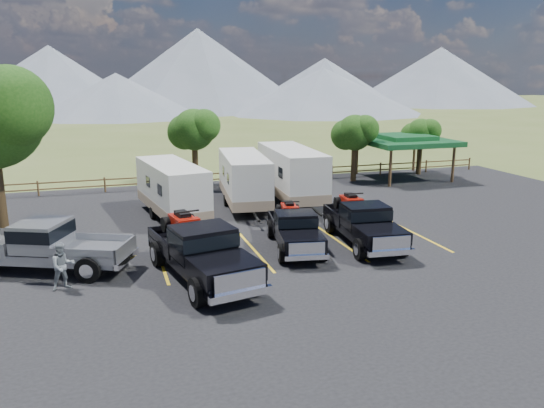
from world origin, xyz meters
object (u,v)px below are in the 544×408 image
object	(u,v)px
rig_center	(295,228)
person_a	(214,253)
trailer_left	(172,190)
pavilion	(404,141)
trailer_center	(244,180)
rig_right	(363,222)
trailer_right	(291,174)
person_b	(63,266)
pickup_silver	(47,245)
rig_left	(201,250)

from	to	relation	value
rig_center	person_a	bearing A→B (deg)	-142.02
trailer_left	person_a	xyz separation A→B (m)	(0.42, -8.81, -0.66)
pavilion	trailer_left	xyz separation A→B (m)	(-17.64, -6.35, -1.23)
rig_center	trailer_center	bearing A→B (deg)	101.09
trailer_center	rig_right	bearing A→B (deg)	-62.03
trailer_right	person_b	size ratio (longest dim) A/B	5.37
rig_center	person_a	xyz separation A→B (m)	(-4.00, -2.12, -0.03)
person_a	rig_center	bearing A→B (deg)	162.94
person_a	pavilion	bearing A→B (deg)	176.37
trailer_left	trailer_center	world-z (taller)	trailer_center
trailer_center	person_a	world-z (taller)	trailer_center
rig_right	person_b	size ratio (longest dim) A/B	3.69
person_a	rig_right	bearing A→B (deg)	149.33
pavilion	pickup_silver	distance (m)	26.57
trailer_center	person_b	size ratio (longest dim) A/B	5.04
person_a	person_b	world-z (taller)	person_a
rig_left	trailer_left	distance (m)	9.03
rig_right	trailer_left	size ratio (longest dim) A/B	0.75
pickup_silver	person_a	world-z (taller)	pickup_silver
rig_center	person_a	world-z (taller)	rig_center
trailer_center	pickup_silver	xyz separation A→B (m)	(-9.83, -7.85, -0.53)
pavilion	trailer_center	distance (m)	14.31
pavilion	trailer_left	size ratio (longest dim) A/B	0.74
trailer_center	trailer_right	distance (m)	3.00
rig_center	rig_right	size ratio (longest dim) A/B	0.91
rig_right	trailer_center	xyz separation A→B (m)	(-3.28, 8.38, 0.57)
trailer_center	pickup_silver	world-z (taller)	trailer_center
rig_right	trailer_right	distance (m)	8.72
rig_left	rig_right	distance (m)	7.92
pavilion	person_b	xyz separation A→B (m)	(-22.54, -14.96, -1.90)
rig_center	person_b	xyz separation A→B (m)	(-9.31, -1.92, -0.03)
trailer_left	pickup_silver	xyz separation A→B (m)	(-5.56, -6.47, -0.50)
trailer_right	person_b	xyz separation A→B (m)	(-12.15, -10.31, -0.81)
pavilion	rig_center	size ratio (longest dim) A/B	1.09
rig_right	person_b	distance (m)	12.55
pickup_silver	pavilion	bearing A→B (deg)	143.04
rig_center	pickup_silver	bearing A→B (deg)	-171.22
rig_left	person_a	xyz separation A→B (m)	(0.53, 0.21, -0.24)
trailer_center	trailer_left	bearing A→B (deg)	-155.41
pavilion	trailer_left	distance (m)	18.79
rig_right	person_b	world-z (taller)	rig_right
trailer_right	person_b	distance (m)	15.96
rig_left	rig_center	bearing A→B (deg)	16.08
rig_right	pickup_silver	bearing A→B (deg)	-176.56
trailer_left	pickup_silver	world-z (taller)	trailer_left
pavilion	trailer_right	distance (m)	11.43
pavilion	trailer_center	bearing A→B (deg)	-159.63
rig_center	person_b	bearing A→B (deg)	-158.29
pickup_silver	trailer_center	bearing A→B (deg)	152.74
pickup_silver	person_a	size ratio (longest dim) A/B	3.99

